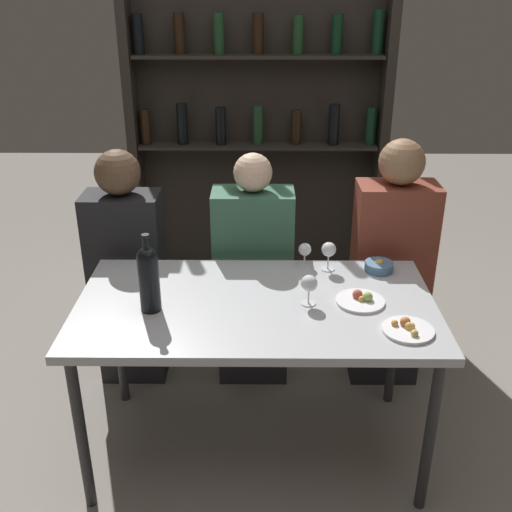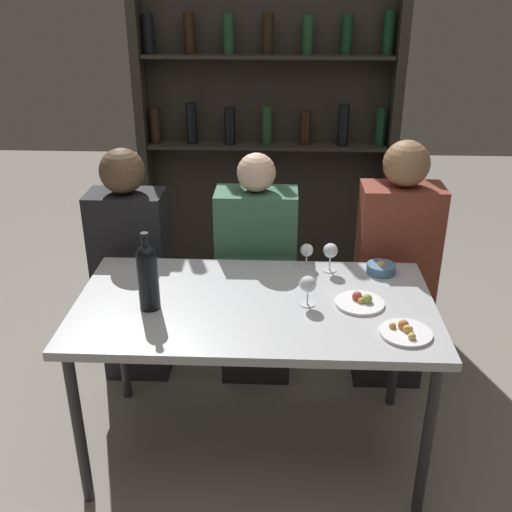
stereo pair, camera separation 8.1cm
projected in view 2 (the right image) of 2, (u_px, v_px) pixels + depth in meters
ground_plane at (255, 446)px, 2.73m from camera, size 10.00×10.00×0.00m
dining_table at (255, 315)px, 2.44m from camera, size 1.45×0.79×0.75m
wine_rack_wall at (268, 103)px, 3.81m from camera, size 1.66×0.21×2.32m
wine_bottle at (148, 274)px, 2.31m from camera, size 0.08×0.08×0.32m
wine_glass_0 at (308, 285)px, 2.36m from camera, size 0.07×0.07×0.13m
wine_glass_1 at (330, 252)px, 2.63m from camera, size 0.06×0.06×0.13m
wine_glass_2 at (307, 251)px, 2.68m from camera, size 0.06×0.06×0.11m
food_plate_0 at (405, 332)px, 2.19m from camera, size 0.19×0.19×0.04m
food_plate_1 at (360, 301)px, 2.40m from camera, size 0.20×0.20×0.05m
snack_bowl at (381, 268)px, 2.64m from camera, size 0.13×0.13×0.06m
seated_person_left at (132, 273)px, 3.02m from camera, size 0.37×0.22×1.23m
seated_person_center at (256, 279)px, 3.00m from camera, size 0.39×0.22×1.21m
seated_person_right at (394, 274)px, 2.96m from camera, size 0.38×0.22×1.28m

